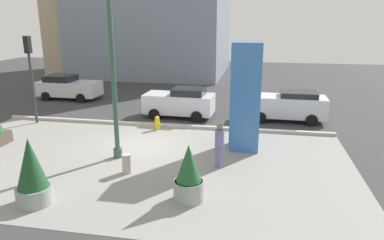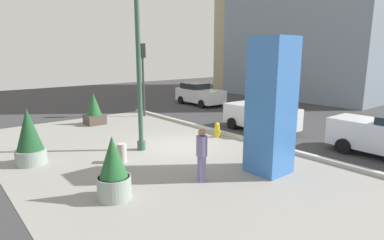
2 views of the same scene
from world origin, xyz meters
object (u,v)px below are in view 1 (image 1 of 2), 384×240
Objects in this scene: fire_hydrant at (157,123)px; pedestrian_crossing at (219,143)px; art_pillar_blue at (246,97)px; traffic_light_far_side at (30,65)px; car_curb_west at (68,87)px; potted_plant_near_left at (189,176)px; car_curb_east at (287,105)px; potted_plant_by_pillar at (32,174)px; lamp_post at (113,74)px; concrete_bollard at (127,164)px; car_intersection at (180,102)px.

fire_hydrant is 5.77m from pedestrian_crossing.
traffic_light_far_side reaches higher than art_pillar_blue.
fire_hydrant is at bearing -36.00° from car_curb_west.
car_curb_west is at bearing 139.25° from pedestrian_crossing.
car_curb_west is at bearing 130.88° from potted_plant_near_left.
pedestrian_crossing is at bearing -112.14° from car_curb_east.
potted_plant_by_pillar is 1.21× the size of pedestrian_crossing.
traffic_light_far_side is 2.66× the size of pedestrian_crossing.
fire_hydrant is (0.57, 4.06, -3.16)m from lamp_post.
car_curb_west is (-7.80, 10.14, -2.66)m from lamp_post.
car_curb_east is at bearing 53.25° from concrete_bollard.
pedestrian_crossing is at bearing 35.67° from potted_plant_by_pillar.
potted_plant_by_pillar is 11.18m from car_intersection.
lamp_post is at bearing 139.82° from potted_plant_near_left.
potted_plant_near_left is 2.52× the size of concrete_bollard.
traffic_light_far_side is 1.08× the size of car_curb_west.
concrete_bollard is 9.63m from traffic_light_far_side.
lamp_post is 4.03× the size of pedestrian_crossing.
traffic_light_far_side reaches higher than car_curb_east.
art_pillar_blue reaches higher than car_curb_west.
lamp_post is at bearing 75.21° from potted_plant_by_pillar.
art_pillar_blue is 2.89m from pedestrian_crossing.
fire_hydrant is (1.67, 8.23, -0.64)m from potted_plant_by_pillar.
traffic_light_far_side is at bearing 147.66° from lamp_post.
art_pillar_blue is 15.31m from car_curb_west.
fire_hydrant is (-4.59, 1.94, -1.98)m from art_pillar_blue.
car_curb_east is 1.01× the size of car_curb_west.
lamp_post reaches higher than potted_plant_by_pillar.
potted_plant_by_pillar is 0.49× the size of car_curb_east.
art_pillar_blue reaches higher than car_curb_east.
pedestrian_crossing reaches higher than concrete_bollard.
potted_plant_by_pillar is at bearing -64.92° from car_curb_west.
car_intersection is (0.27, 8.19, 0.52)m from concrete_bollard.
lamp_post is 5.00m from potted_plant_by_pillar.
traffic_light_far_side is 6.64m from car_curb_west.
art_pillar_blue is at bearing 40.01° from concrete_bollard.
traffic_light_far_side is 14.28m from car_curb_east.
car_curb_west is 15.98m from pedestrian_crossing.
lamp_post is at bearing -32.34° from traffic_light_far_side.
pedestrian_crossing reaches higher than car_curb_east.
traffic_light_far_side is at bearing 122.90° from potted_plant_by_pillar.
car_intersection is at bearing 78.07° from potted_plant_by_pillar.
car_curb_west reaches higher than concrete_bollard.
art_pillar_blue is at bearing -22.93° from fire_hydrant.
potted_plant_by_pillar is 0.46× the size of traffic_light_far_side.
pedestrian_crossing is at bearing -109.53° from art_pillar_blue.
car_curb_east is 2.48× the size of pedestrian_crossing.
concrete_bollard is at bearing -56.66° from lamp_post.
art_pillar_blue is 1.06× the size of car_curb_east.
car_intersection is 7.71m from pedestrian_crossing.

